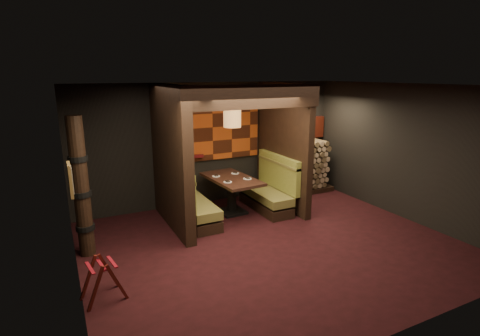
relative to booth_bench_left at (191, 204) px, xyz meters
name	(u,v)px	position (x,y,z in m)	size (l,w,h in m)	color
floor	(272,245)	(0.96, -1.65, -0.41)	(6.50, 5.50, 0.02)	black
ceiling	(275,85)	(0.96, -1.65, 2.46)	(6.50, 5.50, 0.02)	black
wall_back	(213,143)	(0.96, 1.11, 1.02)	(6.50, 0.02, 2.85)	black
wall_front	(404,225)	(0.96, -4.41, 1.02)	(6.50, 0.02, 2.85)	black
wall_left	(69,196)	(-2.30, -1.65, 1.02)	(0.02, 5.50, 2.85)	black
wall_right	(405,152)	(4.22, -1.65, 1.02)	(0.02, 5.50, 2.85)	black
partition_left	(171,158)	(-0.39, 0.00, 1.02)	(0.20, 2.20, 2.85)	black
partition_right	(283,146)	(2.26, 0.05, 1.02)	(0.15, 2.10, 2.85)	black
header_beam	(253,97)	(0.94, -0.95, 2.23)	(2.85, 0.18, 0.44)	black
tapa_back_panel	(212,127)	(0.94, 1.06, 1.42)	(2.40, 0.06, 1.55)	#A74012
tapa_side_panel	(173,135)	(-0.27, 0.17, 1.45)	(0.04, 1.85, 1.45)	#A74012
lacquer_shelf	(191,157)	(0.36, 1.00, 0.78)	(0.60, 0.12, 0.07)	#520E11
booth_bench_left	(191,204)	(0.00, 0.00, 0.00)	(0.68, 1.60, 1.14)	black
booth_bench_right	(269,192)	(1.89, 0.00, 0.00)	(0.68, 1.60, 1.14)	black
dining_table	(232,188)	(0.99, 0.13, 0.18)	(0.95, 1.61, 0.82)	black
place_settings	(232,177)	(0.99, 0.13, 0.43)	(0.71, 0.75, 0.03)	white
pendant_lamp	(232,116)	(0.99, 0.08, 1.77)	(0.37, 0.37, 0.91)	#9E6B36
framed_picture	(70,180)	(-2.25, -1.55, 1.22)	(0.05, 0.36, 0.46)	olive
luggage_rack	(103,278)	(-2.01, -2.06, -0.09)	(0.63, 0.49, 0.63)	#4C120D
totem_column	(81,189)	(-2.09, -0.55, 0.79)	(0.31, 0.31, 2.40)	black
firewood_stack	(300,167)	(3.25, 0.70, 0.28)	(1.73, 0.70, 1.36)	black
mosaic_header	(295,129)	(3.25, 1.03, 1.24)	(1.83, 0.10, 0.56)	maroon
bay_front_post	(280,144)	(2.35, 0.31, 1.02)	(0.08, 0.08, 2.85)	black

